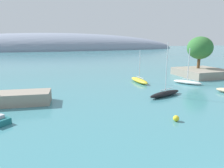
{
  "coord_description": "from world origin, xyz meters",
  "views": [
    {
      "loc": [
        -13.1,
        -7.97,
        10.89
      ],
      "look_at": [
        -0.47,
        29.66,
        2.19
      ],
      "focal_mm": 32.6,
      "sensor_mm": 36.0,
      "label": 1
    }
  ],
  "objects_px": {
    "sailboat_white_outer_mooring": "(187,82)",
    "sailboat_black_end_of_line": "(165,93)",
    "mooring_buoy_yellow": "(176,118)",
    "sailboat_yellow_near_shore": "(139,80)",
    "tree_clump_shore": "(200,48)"
  },
  "relations": [
    {
      "from": "sailboat_white_outer_mooring",
      "to": "mooring_buoy_yellow",
      "type": "xyz_separation_m",
      "value": [
        -17.31,
        -19.53,
        -0.1
      ]
    },
    {
      "from": "tree_clump_shore",
      "to": "sailboat_white_outer_mooring",
      "type": "distance_m",
      "value": 16.56
    },
    {
      "from": "sailboat_white_outer_mooring",
      "to": "mooring_buoy_yellow",
      "type": "distance_m",
      "value": 26.09
    },
    {
      "from": "sailboat_black_end_of_line",
      "to": "sailboat_yellow_near_shore",
      "type": "bearing_deg",
      "value": -111.88
    },
    {
      "from": "tree_clump_shore",
      "to": "sailboat_white_outer_mooring",
      "type": "xyz_separation_m",
      "value": [
        -11.24,
        -9.26,
        -7.88
      ]
    },
    {
      "from": "sailboat_black_end_of_line",
      "to": "mooring_buoy_yellow",
      "type": "height_order",
      "value": "sailboat_black_end_of_line"
    },
    {
      "from": "tree_clump_shore",
      "to": "mooring_buoy_yellow",
      "type": "relative_size",
      "value": 11.55
    },
    {
      "from": "sailboat_yellow_near_shore",
      "to": "mooring_buoy_yellow",
      "type": "relative_size",
      "value": 9.97
    },
    {
      "from": "mooring_buoy_yellow",
      "to": "sailboat_white_outer_mooring",
      "type": "bearing_deg",
      "value": 48.45
    },
    {
      "from": "sailboat_yellow_near_shore",
      "to": "sailboat_black_end_of_line",
      "type": "bearing_deg",
      "value": 175.11
    },
    {
      "from": "tree_clump_shore",
      "to": "sailboat_yellow_near_shore",
      "type": "relative_size",
      "value": 1.16
    },
    {
      "from": "sailboat_yellow_near_shore",
      "to": "mooring_buoy_yellow",
      "type": "bearing_deg",
      "value": 164.19
    },
    {
      "from": "tree_clump_shore",
      "to": "sailboat_black_end_of_line",
      "type": "distance_m",
      "value": 29.87
    },
    {
      "from": "sailboat_white_outer_mooring",
      "to": "sailboat_black_end_of_line",
      "type": "height_order",
      "value": "sailboat_black_end_of_line"
    },
    {
      "from": "sailboat_black_end_of_line",
      "to": "tree_clump_shore",
      "type": "bearing_deg",
      "value": -160.81
    }
  ]
}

